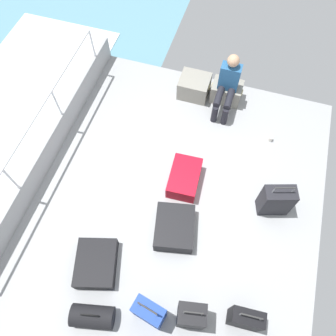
% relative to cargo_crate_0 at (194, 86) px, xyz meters
% --- Properties ---
extents(ground_plane, '(4.40, 5.20, 0.06)m').
position_rel_cargo_crate_0_xyz_m(ground_plane, '(0.30, -2.14, -0.22)').
color(ground_plane, '#939699').
extents(gunwale_port, '(0.06, 5.20, 0.45)m').
position_rel_cargo_crate_0_xyz_m(gunwale_port, '(-1.87, -2.14, 0.04)').
color(gunwale_port, '#939699').
rests_on(gunwale_port, ground_plane).
extents(railing_port, '(0.04, 4.20, 1.02)m').
position_rel_cargo_crate_0_xyz_m(railing_port, '(-1.87, -2.14, 0.59)').
color(railing_port, silver).
rests_on(railing_port, ground_plane).
extents(cargo_crate_0, '(0.57, 0.48, 0.37)m').
position_rel_cargo_crate_0_xyz_m(cargo_crate_0, '(0.00, 0.00, 0.00)').
color(cargo_crate_0, gray).
rests_on(cargo_crate_0, ground_plane).
extents(cargo_crate_1, '(0.57, 0.38, 0.36)m').
position_rel_cargo_crate_0_xyz_m(cargo_crate_1, '(0.59, 0.05, -0.01)').
color(cargo_crate_1, gray).
rests_on(cargo_crate_1, ground_plane).
extents(passenger_seated, '(0.34, 0.66, 1.06)m').
position_rel_cargo_crate_0_xyz_m(passenger_seated, '(0.59, -0.12, 0.36)').
color(passenger_seated, '#26598C').
rests_on(passenger_seated, ground_plane).
extents(suitcase_0, '(0.41, 0.21, 0.64)m').
position_rel_cargo_crate_0_xyz_m(suitcase_0, '(1.60, -3.56, 0.07)').
color(suitcase_0, black).
rests_on(suitcase_0, ground_plane).
extents(suitcase_1, '(0.43, 0.30, 0.79)m').
position_rel_cargo_crate_0_xyz_m(suitcase_1, '(0.44, -3.84, 0.11)').
color(suitcase_1, navy).
rests_on(suitcase_1, ground_plane).
extents(suitcase_2, '(0.48, 0.70, 0.27)m').
position_rel_cargo_crate_0_xyz_m(suitcase_2, '(0.33, -1.83, -0.05)').
color(suitcase_2, '#B70C1E').
rests_on(suitcase_2, ground_plane).
extents(suitcase_3, '(0.38, 0.31, 0.76)m').
position_rel_cargo_crate_0_xyz_m(suitcase_3, '(0.95, -3.73, 0.13)').
color(suitcase_3, black).
rests_on(suitcase_3, ground_plane).
extents(suitcase_4, '(0.70, 0.78, 0.21)m').
position_rel_cargo_crate_0_xyz_m(suitcase_4, '(-0.48, -3.45, -0.08)').
color(suitcase_4, black).
rests_on(suitcase_4, ground_plane).
extents(suitcase_5, '(0.50, 0.36, 0.74)m').
position_rel_cargo_crate_0_xyz_m(suitcase_5, '(1.73, -1.87, 0.11)').
color(suitcase_5, black).
rests_on(suitcase_5, ground_plane).
extents(suitcase_6, '(0.68, 0.76, 0.25)m').
position_rel_cargo_crate_0_xyz_m(suitcase_6, '(0.41, -2.65, -0.06)').
color(suitcase_6, black).
rests_on(suitcase_6, ground_plane).
extents(duffel_bag, '(0.59, 0.39, 0.41)m').
position_rel_cargo_crate_0_xyz_m(duffel_bag, '(-0.25, -4.09, -0.04)').
color(duffel_bag, black).
rests_on(duffel_bag, ground_plane).
extents(paper_cup, '(0.08, 0.08, 0.10)m').
position_rel_cargo_crate_0_xyz_m(paper_cup, '(1.52, -0.62, -0.14)').
color(paper_cup, white).
rests_on(paper_cup, ground_plane).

